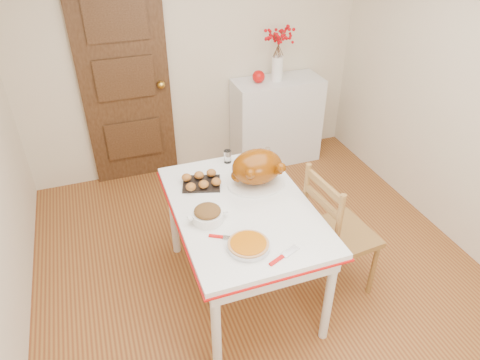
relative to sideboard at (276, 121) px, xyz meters
name	(u,v)px	position (x,y,z in m)	size (l,w,h in m)	color
floor	(267,285)	(-0.83, -1.78, -0.47)	(3.50, 4.00, 0.00)	brown
wall_back	(194,53)	(-0.83, 0.22, 0.78)	(3.50, 0.00, 2.50)	beige
door_back	(126,84)	(-1.53, 0.19, 0.56)	(0.85, 0.06, 2.06)	#311B0D
sideboard	(276,121)	(0.00, 0.00, 0.00)	(0.94, 0.42, 0.94)	silver
kitchen_table	(242,250)	(-1.03, -1.75, -0.07)	(0.92, 1.35, 0.81)	white
chair_oak	(340,232)	(-0.34, -1.93, 0.05)	(0.46, 0.46, 1.04)	brown
berry_vase	(278,56)	(-0.02, 0.00, 0.73)	(0.27, 0.27, 0.52)	white
apple	(259,77)	(-0.22, 0.00, 0.53)	(0.13, 0.13, 0.13)	red
turkey_platter	(257,169)	(-0.84, -1.54, 0.47)	(0.43, 0.34, 0.27)	#823A06
pumpkin_pie	(248,244)	(-1.14, -2.15, 0.36)	(0.26, 0.26, 0.05)	#B65602
stuffing_dish	(208,214)	(-1.29, -1.82, 0.39)	(0.26, 0.20, 0.10)	brown
rolls_tray	(201,181)	(-1.22, -1.41, 0.37)	(0.27, 0.21, 0.07)	#AE5B24
pie_server	(284,255)	(-0.97, -2.29, 0.34)	(0.23, 0.07, 0.01)	silver
carving_knife	(228,238)	(-1.22, -2.03, 0.34)	(0.25, 0.06, 0.01)	silver
drinking_glass	(228,156)	(-0.95, -1.17, 0.39)	(0.06, 0.06, 0.10)	white
shaker_pair	(264,154)	(-0.66, -1.23, 0.39)	(0.10, 0.04, 0.10)	white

